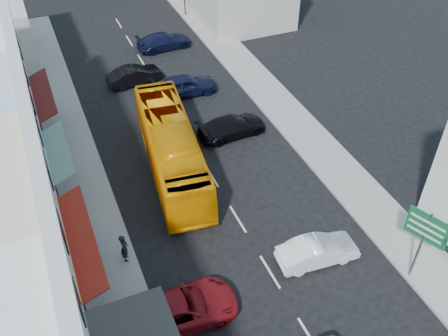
% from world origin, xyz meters
% --- Properties ---
extents(ground, '(120.00, 120.00, 0.00)m').
position_xyz_m(ground, '(0.00, 0.00, 0.00)').
color(ground, black).
rests_on(ground, ground).
extents(sidewalk_left, '(3.00, 52.00, 0.15)m').
position_xyz_m(sidewalk_left, '(-7.50, 10.00, 0.07)').
color(sidewalk_left, gray).
rests_on(sidewalk_left, ground).
extents(sidewalk_right, '(3.00, 52.00, 0.15)m').
position_xyz_m(sidewalk_right, '(7.50, 10.00, 0.07)').
color(sidewalk_right, gray).
rests_on(sidewalk_right, ground).
extents(bus, '(3.89, 11.82, 3.10)m').
position_xyz_m(bus, '(-1.96, 9.63, 1.55)').
color(bus, '#FF9D04').
rests_on(bus, ground).
extents(car_white, '(4.53, 2.14, 1.40)m').
position_xyz_m(car_white, '(2.56, -0.24, 0.70)').
color(car_white, white).
rests_on(car_white, ground).
extents(car_red, '(4.69, 2.13, 1.40)m').
position_xyz_m(car_red, '(-5.00, -0.80, 0.70)').
color(car_red, maroon).
rests_on(car_red, ground).
extents(car_black_near, '(4.61, 2.14, 1.40)m').
position_xyz_m(car_black_near, '(2.85, 11.42, 0.70)').
color(car_black_near, black).
rests_on(car_black_near, ground).
extents(car_navy_mid, '(4.48, 2.01, 1.40)m').
position_xyz_m(car_navy_mid, '(1.70, 17.53, 0.70)').
color(car_navy_mid, black).
rests_on(car_navy_mid, ground).
extents(car_black_far, '(4.59, 2.33, 1.40)m').
position_xyz_m(car_black_far, '(-1.41, 20.59, 0.70)').
color(car_black_far, black).
rests_on(car_black_far, ground).
extents(car_navy_far, '(4.59, 2.08, 1.40)m').
position_xyz_m(car_navy_far, '(2.48, 25.37, 0.70)').
color(car_navy_far, black).
rests_on(car_navy_far, ground).
extents(pedestrian_left, '(0.52, 0.67, 1.70)m').
position_xyz_m(pedestrian_left, '(-6.50, 3.53, 1.00)').
color(pedestrian_left, black).
rests_on(pedestrian_left, sidewalk_left).
extents(direction_sign, '(1.67, 2.17, 4.47)m').
position_xyz_m(direction_sign, '(6.27, -2.96, 2.24)').
color(direction_sign, '#115C30').
rests_on(direction_sign, ground).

